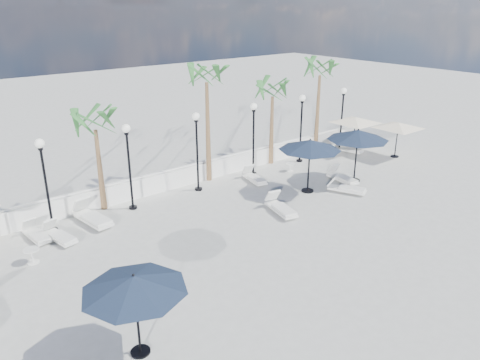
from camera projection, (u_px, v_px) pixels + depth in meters
ground at (292, 239)px, 18.11m from camera, size 100.00×100.00×0.00m
balustrade at (187, 175)px, 23.41m from camera, size 26.00×0.30×1.01m
lamppost_1 at (44, 173)px, 17.86m from camera, size 0.36×0.36×3.84m
lamppost_2 at (128, 155)px, 19.91m from camera, size 0.36×0.36×3.84m
lamppost_3 at (197, 141)px, 21.95m from camera, size 0.36×0.36×3.84m
lamppost_4 at (254, 129)px, 24.00m from camera, size 0.36×0.36×3.84m
lamppost_5 at (301, 119)px, 26.04m from camera, size 0.36×0.36×3.84m
lamppost_6 at (342, 110)px, 28.09m from camera, size 0.36×0.36×3.84m
palm_1 at (95, 126)px, 19.45m from camera, size 2.60×2.60×4.70m
palm_2 at (207, 80)px, 22.30m from camera, size 2.60×2.60×6.10m
palm_3 at (272, 94)px, 25.23m from camera, size 2.60×2.60×4.90m
palm_4 at (320, 73)px, 27.11m from camera, size 2.60×2.60×5.70m
lounger_0 at (59, 235)px, 17.94m from camera, size 0.90×1.80×0.65m
lounger_2 at (36, 234)px, 18.05m from camera, size 0.68×1.67×0.61m
lounger_3 at (92, 217)px, 19.35m from camera, size 1.00×2.25×0.81m
lounger_4 at (347, 188)px, 22.47m from camera, size 1.28×1.90×0.68m
lounger_5 at (254, 178)px, 23.82m from camera, size 0.91×1.83×0.66m
lounger_6 at (281, 207)px, 20.32m from camera, size 1.04×2.01×0.72m
lounger_7 at (342, 177)px, 23.81m from camera, size 0.82×1.89×0.68m
lounger_8 at (349, 149)px, 28.48m from camera, size 0.94×1.79×0.64m
side_table_1 at (32, 255)px, 16.38m from camera, size 0.55×0.55×0.53m
side_table_2 at (290, 166)px, 25.27m from camera, size 0.46×0.46×0.45m
parasol_navy_left at (134, 284)px, 11.51m from camera, size 2.72×2.72×2.40m
parasol_navy_mid at (310, 145)px, 21.85m from camera, size 2.95×2.95×2.65m
parasol_navy_right at (358, 135)px, 23.15m from camera, size 3.07×3.07×2.75m
parasol_cream_sq_a at (356, 117)px, 27.94m from camera, size 4.68×4.68×2.30m
parasol_cream_sq_b at (399, 123)px, 26.97m from camera, size 4.46×4.46×2.23m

